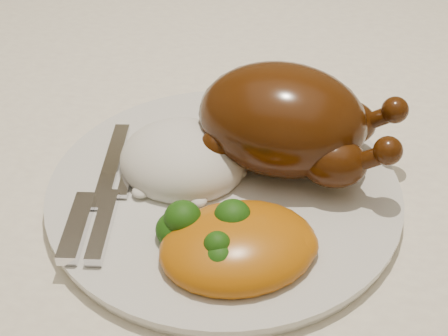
# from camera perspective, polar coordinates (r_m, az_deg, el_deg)

# --- Properties ---
(dining_table) EXTENTS (1.60, 0.90, 0.76)m
(dining_table) POSITION_cam_1_polar(r_m,az_deg,el_deg) (0.72, 0.97, -2.04)
(dining_table) COLOR brown
(dining_table) RESTS_ON floor
(tablecloth) EXTENTS (1.73, 1.03, 0.18)m
(tablecloth) POSITION_cam_1_polar(r_m,az_deg,el_deg) (0.67, 1.03, 2.64)
(tablecloth) COLOR white
(tablecloth) RESTS_ON dining_table
(dinner_plate) EXTENTS (0.36, 0.36, 0.01)m
(dinner_plate) POSITION_cam_1_polar(r_m,az_deg,el_deg) (0.55, 0.00, -2.13)
(dinner_plate) COLOR silver
(dinner_plate) RESTS_ON tablecloth
(roast_chicken) EXTENTS (0.19, 0.13, 0.10)m
(roast_chicken) POSITION_cam_1_polar(r_m,az_deg,el_deg) (0.55, 5.74, 4.35)
(roast_chicken) COLOR #462107
(roast_chicken) RESTS_ON dinner_plate
(rice_mound) EXTENTS (0.12, 0.11, 0.06)m
(rice_mound) POSITION_cam_1_polar(r_m,az_deg,el_deg) (0.56, -3.75, 0.73)
(rice_mound) COLOR silver
(rice_mound) RESTS_ON dinner_plate
(mac_and_cheese) EXTENTS (0.15, 0.14, 0.05)m
(mac_and_cheese) POSITION_cam_1_polar(r_m,az_deg,el_deg) (0.48, 1.15, -6.92)
(mac_and_cheese) COLOR #C1600C
(mac_and_cheese) RESTS_ON dinner_plate
(cutlery) EXTENTS (0.05, 0.18, 0.01)m
(cutlery) POSITION_cam_1_polar(r_m,az_deg,el_deg) (0.53, -11.25, -3.35)
(cutlery) COLOR silver
(cutlery) RESTS_ON dinner_plate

